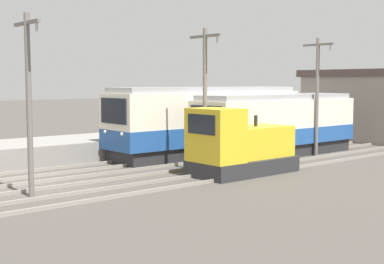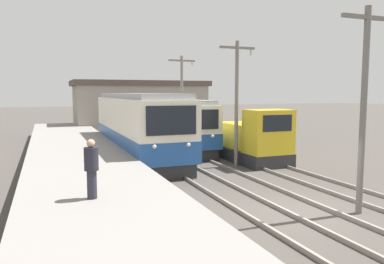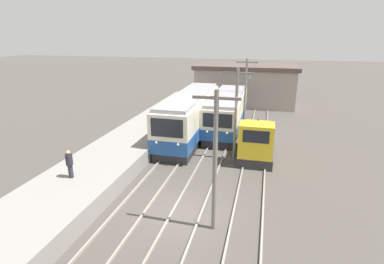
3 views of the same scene
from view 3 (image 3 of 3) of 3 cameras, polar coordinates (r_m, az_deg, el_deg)
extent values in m
plane|color=#47423D|center=(15.65, -1.77, -15.30)|extent=(200.00, 200.00, 0.00)
cube|color=gray|center=(17.90, -21.75, -10.16)|extent=(4.50, 54.00, 1.05)
cube|color=gray|center=(16.69, -13.11, -13.20)|extent=(0.10, 60.00, 0.14)
cube|color=gray|center=(16.15, -8.40, -14.05)|extent=(0.10, 60.00, 0.14)
cube|color=gray|center=(15.74, -3.66, -14.81)|extent=(0.10, 60.00, 0.14)
cube|color=gray|center=(15.42, 1.65, -15.55)|extent=(0.10, 60.00, 0.14)
cube|color=gray|center=(15.22, 7.63, -16.21)|extent=(0.10, 60.00, 0.14)
cube|color=gray|center=(15.18, 13.26, -16.69)|extent=(0.10, 60.00, 0.14)
cube|color=#28282B|center=(26.31, -0.34, -0.19)|extent=(2.58, 11.96, 0.70)
cube|color=silver|center=(25.81, -0.35, 3.56)|extent=(2.80, 12.46, 2.86)
cube|color=#235199|center=(26.05, -0.34, 1.61)|extent=(2.84, 12.50, 1.03)
cube|color=black|center=(19.88, -4.84, 0.74)|extent=(2.24, 0.06, 1.26)
sphere|color=silver|center=(20.47, -6.81, -2.01)|extent=(0.18, 0.18, 0.18)
sphere|color=silver|center=(20.00, -2.68, -2.39)|extent=(0.18, 0.18, 0.18)
cube|color=#939399|center=(25.46, -0.35, 6.98)|extent=(2.46, 11.96, 0.28)
cube|color=#28282B|center=(28.33, 6.52, 1.04)|extent=(2.58, 10.26, 0.70)
cube|color=silver|center=(27.91, 6.63, 4.14)|extent=(2.80, 10.69, 2.46)
cube|color=#235199|center=(28.11, 6.57, 2.58)|extent=(2.84, 10.73, 0.88)
cube|color=black|center=(22.64, 4.84, 2.17)|extent=(2.24, 0.06, 1.08)
sphere|color=silver|center=(23.03, 2.88, 0.07)|extent=(0.18, 0.18, 0.18)
sphere|color=silver|center=(22.80, 6.68, -0.23)|extent=(0.18, 0.18, 0.18)
cube|color=#939399|center=(27.61, 6.73, 6.89)|extent=(2.46, 10.26, 0.28)
cube|color=#28282B|center=(22.66, 12.04, -3.69)|extent=(2.40, 5.01, 0.70)
cube|color=gold|center=(20.55, 12.10, -1.52)|extent=(2.28, 1.60, 2.30)
cube|color=black|center=(19.61, 12.09, -0.92)|extent=(1.68, 0.04, 0.83)
cube|color=gold|center=(23.06, 12.30, -0.54)|extent=(1.92, 3.30, 1.40)
cylinder|color=black|center=(22.78, 12.46, 1.72)|extent=(0.16, 0.16, 0.50)
cylinder|color=slate|center=(13.07, 4.39, -6.12)|extent=(0.20, 0.20, 6.52)
cube|color=slate|center=(12.17, 4.71, 6.48)|extent=(2.00, 0.12, 0.12)
cylinder|color=#B2B2B7|center=(12.11, 8.44, 5.32)|extent=(0.10, 0.10, 0.30)
cylinder|color=slate|center=(20.91, 8.33, 3.09)|extent=(0.20, 0.20, 6.52)
cube|color=slate|center=(20.36, 8.71, 11.03)|extent=(2.00, 0.12, 0.12)
cylinder|color=#B2B2B7|center=(20.32, 10.96, 10.33)|extent=(0.10, 0.10, 0.30)
cylinder|color=slate|center=(29.03, 10.11, 7.21)|extent=(0.20, 0.20, 6.52)
cube|color=slate|center=(28.64, 10.44, 12.94)|extent=(2.00, 0.12, 0.12)
cylinder|color=#B2B2B7|center=(28.62, 12.05, 12.44)|extent=(0.10, 0.10, 0.30)
cylinder|color=#282833|center=(17.93, -22.11, -6.92)|extent=(0.26, 0.26, 0.77)
cylinder|color=#23232D|center=(17.67, -22.37, -4.87)|extent=(0.38, 0.38, 0.62)
sphere|color=tan|center=(17.52, -22.53, -3.61)|extent=(0.22, 0.22, 0.22)
cube|color=gray|center=(39.16, 10.12, 8.48)|extent=(12.00, 6.00, 4.49)
cube|color=#51423D|center=(38.83, 10.32, 12.11)|extent=(12.60, 6.30, 0.50)
camera|label=1|loc=(17.31, 85.65, -14.50)|focal=50.00mm
camera|label=2|loc=(12.53, -56.89, -12.91)|focal=35.00mm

